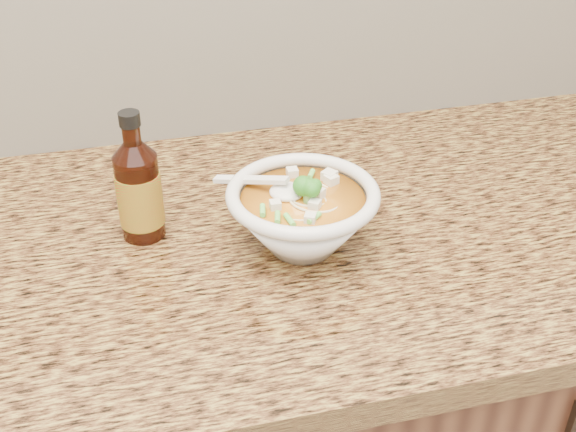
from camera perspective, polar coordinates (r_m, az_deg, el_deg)
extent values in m
cube|color=olive|center=(1.02, -12.13, -3.30)|extent=(4.00, 0.68, 0.04)
cylinder|color=silver|center=(0.98, 1.14, -2.18)|extent=(0.08, 0.08, 0.01)
torus|color=silver|center=(0.94, 1.19, 1.76)|extent=(0.20, 0.20, 0.02)
torus|color=beige|center=(0.93, 0.80, 1.14)|extent=(0.09, 0.09, 0.00)
torus|color=beige|center=(0.93, 1.79, 0.96)|extent=(0.11, 0.11, 0.00)
torus|color=beige|center=(0.94, 0.77, 1.29)|extent=(0.11, 0.11, 0.00)
torus|color=beige|center=(0.94, 0.19, 1.17)|extent=(0.14, 0.14, 0.00)
torus|color=beige|center=(0.95, -0.11, 1.37)|extent=(0.13, 0.13, 0.00)
torus|color=beige|center=(0.95, 0.99, 1.11)|extent=(0.11, 0.11, 0.00)
torus|color=beige|center=(0.93, 0.82, 0.34)|extent=(0.10, 0.10, 0.00)
torus|color=beige|center=(0.93, 2.04, 0.35)|extent=(0.06, 0.06, 0.00)
cube|color=silver|center=(0.95, 0.82, 2.31)|extent=(0.02, 0.02, 0.02)
cube|color=silver|center=(0.90, 0.52, -0.05)|extent=(0.02, 0.02, 0.02)
cube|color=silver|center=(0.94, 3.63, 1.78)|extent=(0.02, 0.02, 0.01)
cube|color=silver|center=(0.95, 2.86, 2.17)|extent=(0.02, 0.02, 0.02)
cube|color=silver|center=(0.93, 0.09, 1.39)|extent=(0.02, 0.02, 0.02)
cube|color=silver|center=(0.91, 0.07, 0.66)|extent=(0.02, 0.02, 0.01)
cube|color=silver|center=(0.94, 2.55, 1.76)|extent=(0.02, 0.02, 0.02)
ellipsoid|color=#196014|center=(0.92, 1.68, 2.13)|extent=(0.04, 0.04, 0.03)
cylinder|color=#6CDD55|center=(0.91, -0.68, 0.56)|extent=(0.02, 0.02, 0.01)
cylinder|color=#6CDD55|center=(0.93, -2.68, 1.29)|extent=(0.01, 0.02, 0.01)
cylinder|color=#6CDD55|center=(0.96, -0.75, 2.56)|extent=(0.01, 0.02, 0.01)
cylinder|color=#6CDD55|center=(0.94, -1.37, 1.65)|extent=(0.01, 0.02, 0.01)
cylinder|color=#6CDD55|center=(0.90, 1.16, 0.31)|extent=(0.02, 0.02, 0.01)
cylinder|color=#6CDD55|center=(0.95, 3.83, 2.20)|extent=(0.02, 0.02, 0.01)
ellipsoid|color=silver|center=(0.94, -0.10, 1.94)|extent=(0.05, 0.05, 0.02)
cube|color=silver|center=(0.96, -2.97, 2.89)|extent=(0.09, 0.08, 0.03)
cylinder|color=black|center=(0.99, -11.64, 1.52)|extent=(0.06, 0.06, 0.12)
cylinder|color=black|center=(0.95, -12.27, 6.33)|extent=(0.02, 0.02, 0.03)
cylinder|color=black|center=(0.94, -12.43, 7.50)|extent=(0.03, 0.03, 0.02)
cylinder|color=red|center=(0.99, -11.62, 1.40)|extent=(0.06, 0.06, 0.08)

